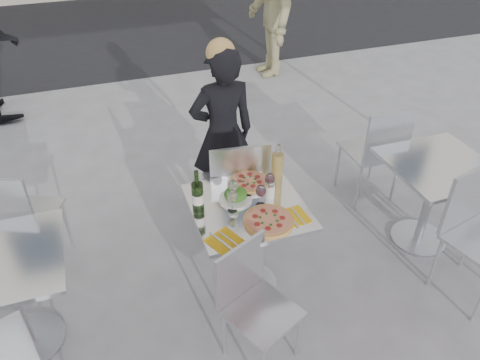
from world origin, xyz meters
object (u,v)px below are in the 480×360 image
object	(u,v)px
side_table_right	(433,187)
wineglass_white_b	(233,186)
pizza_far	(249,182)
salad_plate	(236,195)
wineglass_red_a	(261,192)
side_table_left	(8,285)
chair_near	(252,296)
pizza_near	(269,220)
sugar_shaker	(270,190)
napkin_left	(224,241)
wine_bottle	(198,195)
carafe	(277,167)
main_table	(247,230)
side_chair_rnear	(476,225)
napkin_right	(293,217)
woman_diner	(223,134)
chair_far	(237,184)
wineglass_white_a	(232,197)
side_chair_lfar	(15,215)
pedestrian_b	(268,4)
side_chair_rfar	(378,147)
wineglass_red_b	(270,180)

from	to	relation	value
side_table_right	wineglass_white_b	xyz separation A→B (m)	(-1.57, 0.09, 0.32)
pizza_far	salad_plate	bearing A→B (deg)	-137.28
wineglass_white_b	wineglass_red_a	size ratio (longest dim) A/B	1.00
side_table_left	chair_near	world-z (taller)	chair_near
pizza_near	pizza_far	xyz separation A→B (m)	(0.02, 0.41, 0.00)
side_table_left	pizza_far	world-z (taller)	pizza_far
sugar_shaker	napkin_left	world-z (taller)	sugar_shaker
wine_bottle	carafe	size ratio (longest dim) A/B	1.02
main_table	salad_plate	bearing A→B (deg)	121.96
side_chair_rnear	wineglass_red_a	size ratio (longest dim) A/B	6.09
main_table	sugar_shaker	distance (m)	0.32
carafe	salad_plate	bearing A→B (deg)	-162.86
napkin_right	woman_diner	bearing A→B (deg)	90.56
chair_near	napkin_left	xyz separation A→B (m)	(-0.09, 0.24, 0.26)
chair_far	sugar_shaker	distance (m)	0.50
woman_diner	wineglass_white_a	size ratio (longest dim) A/B	9.37
chair_near	wineglass_white_b	size ratio (longest dim) A/B	5.25
chair_near	side_chair_lfar	world-z (taller)	side_chair_lfar
side_chair_rnear	pedestrian_b	distance (m)	4.12
side_table_left	wineglass_white_a	world-z (taller)	wineglass_white_a
side_chair_rfar	sugar_shaker	world-z (taller)	side_chair_rfar
pizza_near	wineglass_red_b	bearing A→B (deg)	67.09
napkin_left	pedestrian_b	bearing A→B (deg)	40.58
napkin_right	wine_bottle	bearing A→B (deg)	148.99
pedestrian_b	wineglass_white_a	bearing A→B (deg)	-21.94
side_chair_rnear	sugar_shaker	xyz separation A→B (m)	(-1.29, 0.53, 0.24)
side_chair_lfar	main_table	bearing A→B (deg)	-179.79
woman_diner	wineglass_red_b	xyz separation A→B (m)	(0.06, -0.87, 0.12)
chair_near	sugar_shaker	distance (m)	0.71
side_chair_rfar	wineglass_red_b	size ratio (longest dim) A/B	6.01
pizza_near	wine_bottle	distance (m)	0.47
chair_near	pizza_near	world-z (taller)	chair_near
carafe	wineglass_white_b	size ratio (longest dim) A/B	1.84
carafe	pizza_near	bearing A→B (deg)	-119.11
side_chair_rfar	napkin_right	world-z (taller)	side_chair_rfar
main_table	woman_diner	world-z (taller)	woman_diner
side_chair_lfar	wineglass_red_a	size ratio (longest dim) A/B	6.12
chair_far	woman_diner	world-z (taller)	woman_diner
wine_bottle	side_table_left	bearing A→B (deg)	-176.86
salad_plate	sugar_shaker	distance (m)	0.23
main_table	salad_plate	world-z (taller)	salad_plate
chair_far	pedestrian_b	xyz separation A→B (m)	(1.50, 3.14, 0.39)
wineglass_white_a	main_table	bearing A→B (deg)	7.96
wineglass_red_a	napkin_left	xyz separation A→B (m)	(-0.32, -0.24, -0.11)
side_chair_lfar	sugar_shaker	distance (m)	1.77
salad_plate	napkin_right	world-z (taller)	salad_plate
chair_far	wine_bottle	distance (m)	0.64
pedestrian_b	salad_plate	world-z (taller)	pedestrian_b
side_table_left	pedestrian_b	distance (m)	4.77
chair_near	salad_plate	size ratio (longest dim) A/B	3.76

